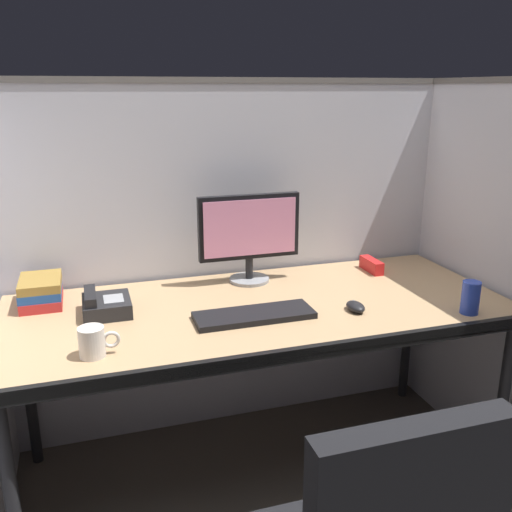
{
  "coord_description": "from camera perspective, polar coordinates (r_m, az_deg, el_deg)",
  "views": [
    {
      "loc": [
        -0.61,
        -1.58,
        1.53
      ],
      "look_at": [
        0.0,
        0.35,
        0.92
      ],
      "focal_mm": 39.06,
      "sensor_mm": 36.0,
      "label": 1
    }
  ],
  "objects": [
    {
      "name": "cubicle_partition_rear",
      "position": [
        2.51,
        -2.7,
        -0.35
      ],
      "size": [
        2.21,
        0.06,
        1.57
      ],
      "color": "silver",
      "rests_on": "ground"
    },
    {
      "name": "desk",
      "position": [
        2.13,
        0.51,
        -6.37
      ],
      "size": [
        1.9,
        0.8,
        0.74
      ],
      "color": "tan",
      "rests_on": "ground"
    },
    {
      "name": "coffee_mug",
      "position": [
        1.79,
        -16.36,
        -8.44
      ],
      "size": [
        0.13,
        0.08,
        0.09
      ],
      "color": "silver",
      "rests_on": "desk"
    },
    {
      "name": "desk_phone",
      "position": [
        2.11,
        -15.2,
        -4.85
      ],
      "size": [
        0.17,
        0.19,
        0.09
      ],
      "color": "black",
      "rests_on": "desk"
    },
    {
      "name": "soda_can",
      "position": [
        2.17,
        21.11,
        -3.99
      ],
      "size": [
        0.07,
        0.07,
        0.12
      ],
      "primitive_type": "cylinder",
      "color": "#263FB2",
      "rests_on": "desk"
    },
    {
      "name": "monitor_center",
      "position": [
        2.32,
        -0.7,
        2.45
      ],
      "size": [
        0.43,
        0.17,
        0.37
      ],
      "color": "gray",
      "rests_on": "desk"
    },
    {
      "name": "cubicle_partition_right",
      "position": [
        2.51,
        23.39,
        -1.83
      ],
      "size": [
        0.06,
        1.41,
        1.57
      ],
      "color": "silver",
      "rests_on": "ground"
    },
    {
      "name": "red_stapler",
      "position": [
        2.55,
        11.74,
        -0.93
      ],
      "size": [
        0.04,
        0.15,
        0.06
      ],
      "primitive_type": "cube",
      "color": "red",
      "rests_on": "desk"
    },
    {
      "name": "book_stack",
      "position": [
        2.27,
        -21.17,
        -3.4
      ],
      "size": [
        0.15,
        0.21,
        0.1
      ],
      "color": "#B22626",
      "rests_on": "desk"
    },
    {
      "name": "computer_mouse",
      "position": [
        2.1,
        10.15,
        -5.12
      ],
      "size": [
        0.06,
        0.1,
        0.04
      ],
      "color": "black",
      "rests_on": "desk"
    },
    {
      "name": "keyboard_main",
      "position": [
        2.01,
        -0.19,
        -6.07
      ],
      "size": [
        0.43,
        0.15,
        0.02
      ],
      "primitive_type": "cube",
      "color": "black",
      "rests_on": "desk"
    }
  ]
}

